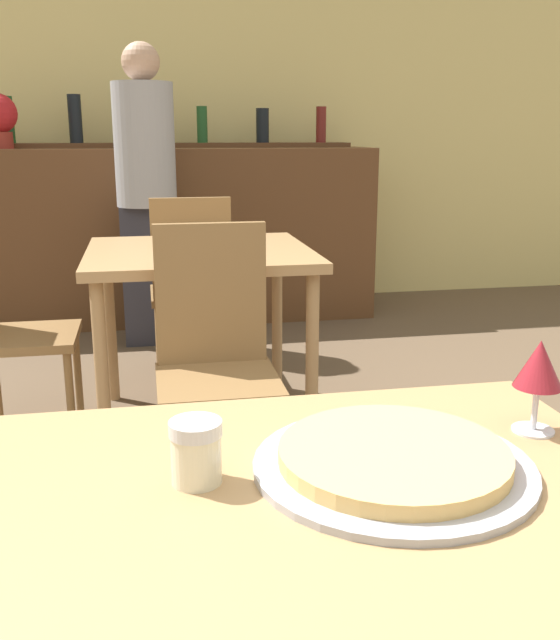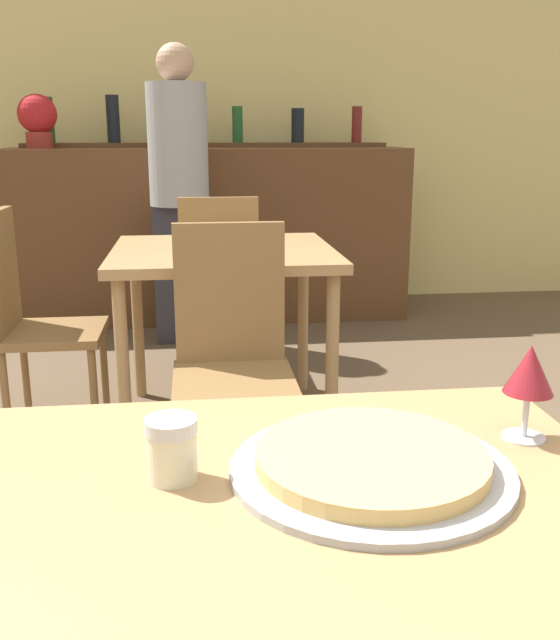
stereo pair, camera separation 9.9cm
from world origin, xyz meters
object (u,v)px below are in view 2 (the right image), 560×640
Objects in this scene: wine_glass at (530,372)px; person_standing at (179,186)px; chair_far_side_front at (232,346)px; chair_far_side_left at (30,311)px; pizza_tray at (371,463)px; cheese_shaker at (172,449)px; chair_far_side_back at (219,278)px; potted_plant at (38,118)px.

person_standing is at bearing 100.80° from wine_glass.
chair_far_side_front is 0.54× the size of person_standing.
chair_far_side_left is at bearing -114.51° from person_standing.
cheese_shaker is (-0.29, 0.02, 0.03)m from pizza_tray.
chair_far_side_back is 1.81m from potted_plant.
wine_glass is at bearing 99.48° from chair_far_side_back.
chair_far_side_front is 2.22× the size of pizza_tray.
potted_plant is at bearing 8.51° from chair_far_side_left.
pizza_tray is 0.25× the size of person_standing.
person_standing is 10.72× the size of wine_glass.
chair_far_side_back and chair_far_side_left have the same top height.
chair_far_side_front is 1.40m from cheese_shaker.
chair_far_side_front is at bearing 90.00° from chair_far_side_back.
person_standing reaches higher than pizza_tray.
person_standing is (0.59, 1.30, 0.40)m from chair_far_side_left.
chair_far_side_left is 5.83× the size of wine_glass.
pizza_tray is at bearing -161.85° from wine_glass.
chair_far_side_left is 2.07m from cheese_shaker.
chair_far_side_back is at bearing 99.48° from wine_glass.
pizza_tray is 4.48× the size of cheese_shaker.
person_standing reaches higher than potted_plant.
chair_far_side_back is 0.54× the size of person_standing.
pizza_tray is (0.13, -2.56, 0.23)m from chair_far_side_back.
pizza_tray is at bearing -154.95° from chair_far_side_left.
chair_far_side_back is at bearing 92.99° from pizza_tray.
potted_plant reaches higher than chair_far_side_front.
cheese_shaker is at bearing -96.50° from chair_far_side_front.
pizza_tray is 0.29m from cheese_shaker.
chair_far_side_left is 9.95× the size of cheese_shaker.
chair_far_side_left is 1.49m from person_standing.
wine_glass is (0.41, -2.47, 0.33)m from chair_far_side_back.
wine_glass is (0.28, 0.09, 0.10)m from pizza_tray.
pizza_tray is (0.13, -1.38, 0.23)m from chair_far_side_front.
chair_far_side_left is 2.25m from wine_glass.
chair_far_side_front is 5.83× the size of wine_glass.
pizza_tray is at bearing -72.55° from potted_plant.
chair_far_side_front reaches higher than cheese_shaker.
pizza_tray is 4.03m from potted_plant.
chair_far_side_back is 9.95× the size of cheese_shaker.
wine_glass is (0.41, -1.29, 0.33)m from chair_far_side_front.
chair_far_side_left is 2.01m from potted_plant.
cheese_shaker is at bearing 176.80° from pizza_tray.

